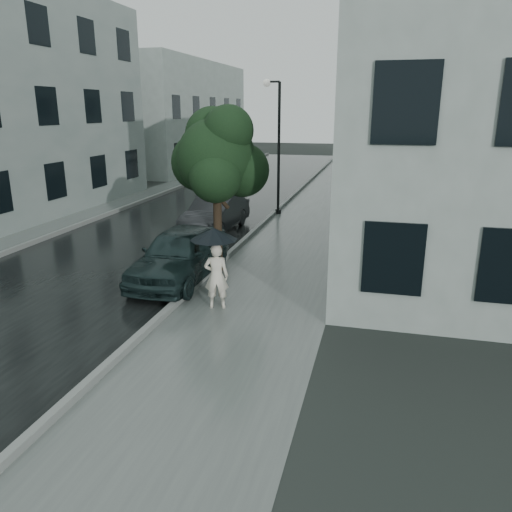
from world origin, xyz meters
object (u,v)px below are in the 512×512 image
(pedestrian, at_px, (216,276))
(lamp_post, at_px, (276,139))
(car_near, at_px, (180,254))
(street_tree, at_px, (217,157))
(car_far, at_px, (215,214))

(pedestrian, height_order, lamp_post, lamp_post)
(pedestrian, bearing_deg, car_near, -59.89)
(street_tree, bearing_deg, pedestrian, -72.88)
(lamp_post, relative_size, car_far, 1.41)
(street_tree, distance_m, car_near, 2.85)
(street_tree, bearing_deg, car_far, 110.14)
(lamp_post, xyz_separation_m, car_near, (-0.61, -9.40, -2.51))
(pedestrian, height_order, car_near, pedestrian)
(lamp_post, bearing_deg, street_tree, -87.43)
(pedestrian, relative_size, car_near, 0.37)
(street_tree, xyz_separation_m, car_far, (-1.65, 4.50, -2.57))
(lamp_post, bearing_deg, car_near, -92.11)
(car_near, xyz_separation_m, car_far, (-0.90, 5.61, -0.05))
(street_tree, relative_size, lamp_post, 0.81)
(street_tree, xyz_separation_m, car_near, (-0.75, -1.11, -2.51))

